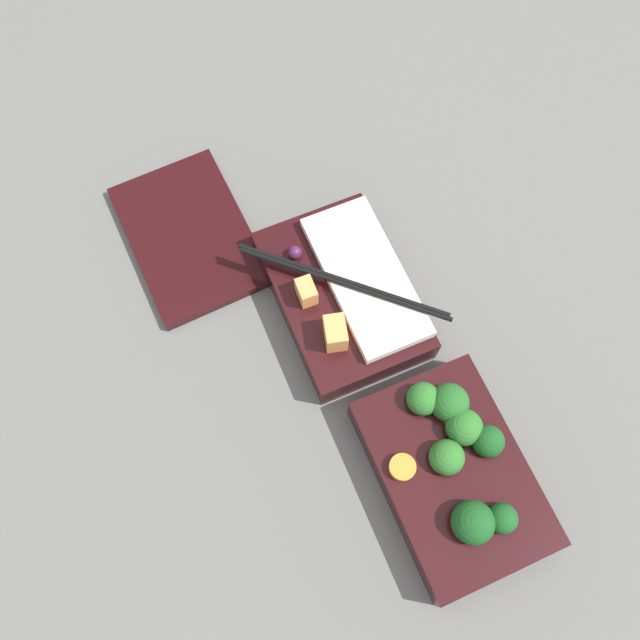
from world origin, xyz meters
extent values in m
plane|color=slate|center=(0.00, 0.00, 0.00)|extent=(3.00, 3.00, 0.00)
cube|color=black|center=(-0.10, -0.02, 0.02)|extent=(0.20, 0.13, 0.04)
sphere|color=#236023|center=(-0.04, -0.04, 0.05)|extent=(0.04, 0.04, 0.04)
sphere|color=#2D7028|center=(-0.09, -0.02, 0.05)|extent=(0.03, 0.03, 0.03)
sphere|color=#19511E|center=(-0.15, -0.01, 0.05)|extent=(0.04, 0.04, 0.04)
sphere|color=#2D7028|center=(-0.03, -0.02, 0.05)|extent=(0.03, 0.03, 0.03)
sphere|color=#19511E|center=(-0.15, -0.04, 0.05)|extent=(0.03, 0.03, 0.03)
sphere|color=#19511E|center=(-0.09, -0.06, 0.05)|extent=(0.03, 0.03, 0.03)
sphere|color=#2D7028|center=(-0.07, -0.04, 0.05)|extent=(0.04, 0.04, 0.04)
cylinder|color=orange|center=(-0.05, -0.04, 0.04)|extent=(0.03, 0.03, 0.01)
cylinder|color=orange|center=(-0.08, 0.02, 0.04)|extent=(0.03, 0.03, 0.01)
cube|color=black|center=(0.11, 0.00, 0.02)|extent=(0.20, 0.13, 0.04)
cube|color=white|center=(0.11, -0.03, 0.04)|extent=(0.17, 0.08, 0.01)
cube|color=#F4A356|center=(0.07, 0.03, 0.05)|extent=(0.03, 0.03, 0.03)
cube|color=#F4A356|center=(0.12, 0.04, 0.05)|extent=(0.03, 0.02, 0.02)
sphere|color=#4C1E4C|center=(0.17, 0.03, 0.05)|extent=(0.01, 0.01, 0.01)
cylinder|color=black|center=(0.12, 0.00, 0.05)|extent=(0.16, 0.17, 0.01)
cylinder|color=black|center=(0.11, 0.00, 0.05)|extent=(0.16, 0.17, 0.01)
cube|color=black|center=(0.25, 0.13, 0.01)|extent=(0.20, 0.14, 0.01)
camera|label=1|loc=(-0.12, 0.13, 0.63)|focal=35.00mm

